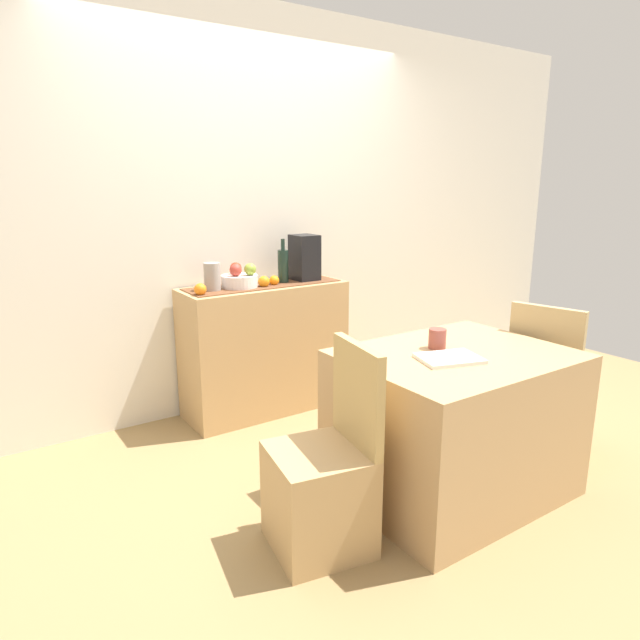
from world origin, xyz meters
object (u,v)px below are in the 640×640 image
object	(u,v)px
coffee_maker	(305,258)
chair_by_corner	(549,407)
sideboard_console	(265,348)
dining_table	(454,423)
fruit_bowl	(240,281)
coffee_cup	(437,339)
ceramic_vase	(212,277)
chair_near_window	(322,489)
open_book	(449,358)
wine_bottle	(283,266)

from	to	relation	value
coffee_maker	chair_by_corner	xyz separation A→B (m)	(0.76, -1.47, -0.77)
sideboard_console	dining_table	size ratio (longest dim) A/B	1.03
fruit_bowl	coffee_cup	bearing A→B (deg)	-72.53
dining_table	coffee_cup	size ratio (longest dim) A/B	10.82
coffee_maker	dining_table	size ratio (longest dim) A/B	0.29
coffee_cup	fruit_bowl	bearing A→B (deg)	107.47
coffee_maker	ceramic_vase	distance (m)	0.69
fruit_bowl	chair_by_corner	distance (m)	2.05
ceramic_vase	coffee_maker	bearing A→B (deg)	0.00
chair_near_window	sideboard_console	bearing A→B (deg)	70.27
fruit_bowl	coffee_cup	distance (m)	1.42
open_book	chair_near_window	distance (m)	0.84
ceramic_vase	chair_near_window	world-z (taller)	ceramic_vase
sideboard_console	coffee_maker	size ratio (longest dim) A/B	3.51
chair_near_window	dining_table	bearing A→B (deg)	0.21
wine_bottle	dining_table	world-z (taller)	wine_bottle
coffee_cup	chair_by_corner	xyz separation A→B (m)	(0.83, -0.12, -0.52)
chair_near_window	fruit_bowl	bearing A→B (deg)	76.53
sideboard_console	coffee_maker	xyz separation A→B (m)	(0.33, 0.00, 0.60)
chair_near_window	chair_by_corner	distance (m)	1.61
coffee_cup	sideboard_console	bearing A→B (deg)	100.49
ceramic_vase	dining_table	world-z (taller)	ceramic_vase
sideboard_console	fruit_bowl	size ratio (longest dim) A/B	4.75
open_book	chair_by_corner	xyz separation A→B (m)	(0.93, 0.05, -0.48)
wine_bottle	dining_table	distance (m)	1.60
wine_bottle	open_book	bearing A→B (deg)	-89.91
coffee_maker	chair_by_corner	size ratio (longest dim) A/B	0.35
wine_bottle	coffee_maker	size ratio (longest dim) A/B	0.94
ceramic_vase	open_book	xyz separation A→B (m)	(0.52, -1.53, -0.22)
ceramic_vase	dining_table	xyz separation A→B (m)	(0.64, -1.47, -0.60)
wine_bottle	chair_near_window	bearing A→B (deg)	-114.84
sideboard_console	wine_bottle	bearing A→B (deg)	0.00
fruit_bowl	coffee_maker	size ratio (longest dim) A/B	0.74
coffee_maker	chair_near_window	distance (m)	1.87
coffee_maker	chair_by_corner	distance (m)	1.83
sideboard_console	chair_near_window	bearing A→B (deg)	-109.73
fruit_bowl	coffee_maker	distance (m)	0.51
coffee_maker	open_book	xyz separation A→B (m)	(-0.17, -1.53, -0.29)
wine_bottle	coffee_maker	xyz separation A→B (m)	(0.17, 0.00, 0.04)
coffee_maker	open_book	size ratio (longest dim) A/B	1.13
sideboard_console	fruit_bowl	xyz separation A→B (m)	(-0.18, 0.00, 0.49)
wine_bottle	ceramic_vase	world-z (taller)	wine_bottle
chair_by_corner	dining_table	bearing A→B (deg)	179.71
chair_near_window	coffee_cup	bearing A→B (deg)	8.60
fruit_bowl	ceramic_vase	xyz separation A→B (m)	(-0.19, 0.00, 0.04)
fruit_bowl	chair_by_corner	xyz separation A→B (m)	(1.26, -1.47, -0.66)
sideboard_console	coffee_maker	world-z (taller)	coffee_maker
dining_table	chair_by_corner	world-z (taller)	chair_by_corner
coffee_maker	ceramic_vase	xyz separation A→B (m)	(-0.69, 0.00, -0.07)
fruit_bowl	chair_near_window	size ratio (longest dim) A/B	0.26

